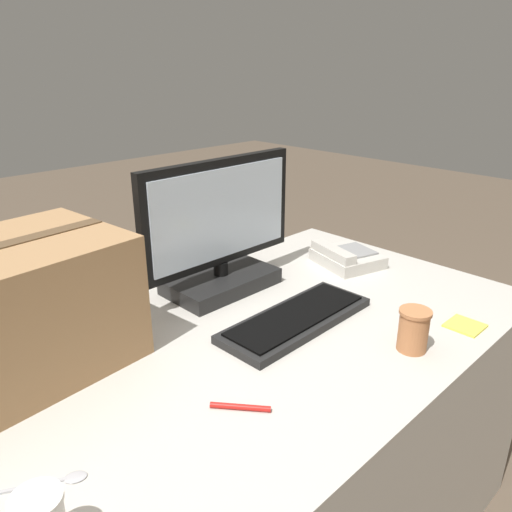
% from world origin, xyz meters
% --- Properties ---
extents(office_desk, '(1.80, 0.90, 0.75)m').
position_xyz_m(office_desk, '(0.00, 0.00, 0.38)').
color(office_desk, beige).
rests_on(office_desk, ground_plane).
extents(monitor, '(0.54, 0.20, 0.40)m').
position_xyz_m(monitor, '(0.24, 0.27, 0.92)').
color(monitor, black).
rests_on(monitor, office_desk).
extents(keyboard, '(0.46, 0.18, 0.03)m').
position_xyz_m(keyboard, '(0.24, -0.04, 0.77)').
color(keyboard, black).
rests_on(keyboard, office_desk).
extents(desk_phone, '(0.23, 0.25, 0.07)m').
position_xyz_m(desk_phone, '(0.68, 0.12, 0.78)').
color(desk_phone, beige).
rests_on(desk_phone, office_desk).
extents(paper_cup_right, '(0.08, 0.08, 0.11)m').
position_xyz_m(paper_cup_right, '(0.34, -0.32, 0.81)').
color(paper_cup_right, '#BC7547').
rests_on(paper_cup_right, office_desk).
extents(spoon, '(0.14, 0.09, 0.00)m').
position_xyz_m(spoon, '(-0.45, -0.11, 0.76)').
color(spoon, '#B2B2B7').
rests_on(spoon, office_desk).
extents(cardboard_box, '(0.47, 0.38, 0.30)m').
position_xyz_m(cardboard_box, '(-0.34, 0.26, 0.90)').
color(cardboard_box, '#9E754C').
rests_on(cardboard_box, office_desk).
extents(pen_marker, '(0.09, 0.10, 0.01)m').
position_xyz_m(pen_marker, '(-0.10, -0.19, 0.76)').
color(pen_marker, red).
rests_on(pen_marker, office_desk).
extents(sticky_note_pad, '(0.09, 0.09, 0.01)m').
position_xyz_m(sticky_note_pad, '(0.55, -0.36, 0.76)').
color(sticky_note_pad, '#E5DB4C').
rests_on(sticky_note_pad, office_desk).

